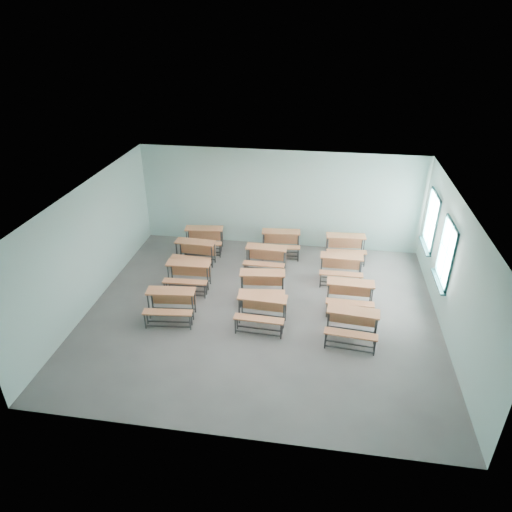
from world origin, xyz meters
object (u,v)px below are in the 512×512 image
(desk_unit_r2c0, at_px, (195,250))
(desk_unit_r3c1, at_px, (281,240))
(desk_unit_r0c1, at_px, (262,308))
(desk_unit_r2c2, at_px, (341,265))
(desk_unit_r2c1, at_px, (266,256))
(desk_unit_r3c0, at_px, (204,236))
(desk_unit_r3c2, at_px, (346,244))
(desk_unit_r0c2, at_px, (352,322))
(desk_unit_r1c2, at_px, (350,292))
(desk_unit_r1c1, at_px, (262,282))
(desk_unit_r1c0, at_px, (188,272))
(desk_unit_r0c0, at_px, (171,301))

(desk_unit_r2c0, relative_size, desk_unit_r3c1, 0.98)
(desk_unit_r0c1, distance_m, desk_unit_r2c2, 3.13)
(desk_unit_r2c1, xyz_separation_m, desk_unit_r2c2, (2.22, -0.22, 0.00))
(desk_unit_r3c0, distance_m, desk_unit_r3c2, 4.52)
(desk_unit_r0c2, bearing_deg, desk_unit_r3c0, 144.40)
(desk_unit_r3c2, bearing_deg, desk_unit_r3c1, 175.99)
(desk_unit_r2c1, bearing_deg, desk_unit_r1c2, -32.77)
(desk_unit_r1c2, bearing_deg, desk_unit_r0c2, -88.64)
(desk_unit_r1c1, bearing_deg, desk_unit_r0c1, -88.73)
(desk_unit_r1c2, relative_size, desk_unit_r3c1, 0.96)
(desk_unit_r1c2, distance_m, desk_unit_r2c1, 2.92)
(desk_unit_r1c0, distance_m, desk_unit_r3c2, 5.01)
(desk_unit_r1c0, distance_m, desk_unit_r2c1, 2.39)
(desk_unit_r2c0, bearing_deg, desk_unit_r3c0, 90.80)
(desk_unit_r0c0, xyz_separation_m, desk_unit_r2c0, (-0.15, 2.76, 0.00))
(desk_unit_r1c0, xyz_separation_m, desk_unit_r1c1, (2.12, -0.20, 0.00))
(desk_unit_r1c2, xyz_separation_m, desk_unit_r3c1, (-2.09, 2.79, 0.00))
(desk_unit_r0c1, relative_size, desk_unit_r2c0, 0.99)
(desk_unit_r0c2, bearing_deg, desk_unit_r0c1, 178.31)
(desk_unit_r2c0, bearing_deg, desk_unit_r2c1, 2.42)
(desk_unit_r1c0, height_order, desk_unit_r2c2, same)
(desk_unit_r0c2, xyz_separation_m, desk_unit_r2c2, (-0.22, 2.70, 0.00))
(desk_unit_r2c2, bearing_deg, desk_unit_r1c2, -81.36)
(desk_unit_r1c0, height_order, desk_unit_r3c2, same)
(desk_unit_r0c2, xyz_separation_m, desk_unit_r2c1, (-2.44, 2.91, 0.00))
(desk_unit_r0c0, relative_size, desk_unit_r0c2, 1.01)
(desk_unit_r1c0, bearing_deg, desk_unit_r0c0, -93.73)
(desk_unit_r3c1, bearing_deg, desk_unit_r2c0, -160.77)
(desk_unit_r2c0, distance_m, desk_unit_r3c2, 4.69)
(desk_unit_r1c0, bearing_deg, desk_unit_r3c1, 43.62)
(desk_unit_r0c0, height_order, desk_unit_r1c0, same)
(desk_unit_r3c1, bearing_deg, desk_unit_r1c0, -138.73)
(desk_unit_r0c1, height_order, desk_unit_r2c2, same)
(desk_unit_r0c1, xyz_separation_m, desk_unit_r0c2, (2.18, -0.26, 0.00))
(desk_unit_r2c2, height_order, desk_unit_r3c2, same)
(desk_unit_r1c1, distance_m, desk_unit_r2c1, 1.49)
(desk_unit_r0c0, bearing_deg, desk_unit_r3c1, 52.73)
(desk_unit_r0c2, relative_size, desk_unit_r3c2, 1.01)
(desk_unit_r1c1, relative_size, desk_unit_r3c0, 0.99)
(desk_unit_r2c2, bearing_deg, desk_unit_r2c1, 174.67)
(desk_unit_r1c1, xyz_separation_m, desk_unit_r3c1, (0.22, 2.64, 0.00))
(desk_unit_r0c0, xyz_separation_m, desk_unit_r0c1, (2.30, 0.07, 0.00))
(desk_unit_r0c0, relative_size, desk_unit_r3c1, 1.01)
(desk_unit_r2c1, bearing_deg, desk_unit_r0c0, -125.67)
(desk_unit_r2c1, bearing_deg, desk_unit_r3c1, 75.16)
(desk_unit_r0c0, distance_m, desk_unit_r1c0, 1.45)
(desk_unit_r1c0, xyz_separation_m, desk_unit_r2c1, (2.01, 1.28, 0.00))
(desk_unit_r2c1, bearing_deg, desk_unit_r2c2, -4.36)
(desk_unit_r1c2, xyz_separation_m, desk_unit_r2c1, (-2.43, 1.63, 0.00))
(desk_unit_r3c2, bearing_deg, desk_unit_r1c2, -92.75)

